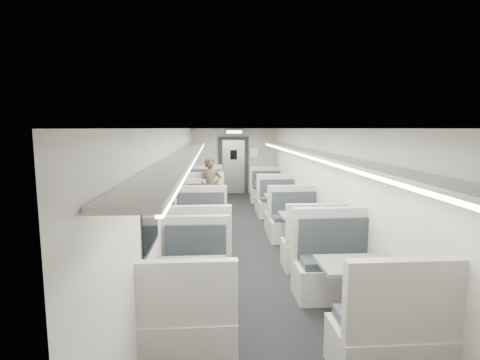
{
  "coord_description": "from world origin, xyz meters",
  "views": [
    {
      "loc": [
        -0.72,
        -7.68,
        2.4
      ],
      "look_at": [
        -0.07,
        1.48,
        1.13
      ],
      "focal_mm": 28.0,
      "sensor_mm": 36.0,
      "label": 1
    }
  ],
  "objects": [
    {
      "name": "booth_left_c",
      "position": [
        -1.0,
        -0.86,
        0.4
      ],
      "size": [
        1.1,
        2.24,
        1.2
      ],
      "color": "#B3AFA8",
      "rests_on": "room"
    },
    {
      "name": "vestibule_door",
      "position": [
        0.0,
        5.93,
        1.04
      ],
      "size": [
        1.1,
        0.13,
        2.1
      ],
      "color": "black",
      "rests_on": "room"
    },
    {
      "name": "booth_left_d",
      "position": [
        -1.0,
        -3.15,
        0.37
      ],
      "size": [
        1.02,
        2.07,
        1.11
      ],
      "color": "#B3AFA8",
      "rests_on": "room"
    },
    {
      "name": "booth_right_b",
      "position": [
        1.0,
        1.5,
        0.38
      ],
      "size": [
        1.04,
        2.12,
        1.13
      ],
      "color": "#B3AFA8",
      "rests_on": "room"
    },
    {
      "name": "window_a",
      "position": [
        -1.49,
        3.4,
        1.35
      ],
      "size": [
        0.02,
        1.18,
        0.84
      ],
      "primitive_type": "cube",
      "color": "black",
      "rests_on": "room"
    },
    {
      "name": "booth_right_a",
      "position": [
        1.0,
        3.63,
        0.38
      ],
      "size": [
        1.04,
        2.11,
        1.13
      ],
      "color": "#B3AFA8",
      "rests_on": "room"
    },
    {
      "name": "booth_left_b",
      "position": [
        -1.0,
        1.4,
        0.35
      ],
      "size": [
        0.98,
        1.98,
        1.06
      ],
      "color": "#B3AFA8",
      "rests_on": "room"
    },
    {
      "name": "booth_left_a",
      "position": [
        -1.0,
        3.62,
        0.4
      ],
      "size": [
        1.11,
        2.25,
        1.2
      ],
      "color": "#B3AFA8",
      "rests_on": "room"
    },
    {
      "name": "wall_notice",
      "position": [
        0.75,
        5.92,
        1.5
      ],
      "size": [
        0.32,
        0.02,
        0.4
      ],
      "primitive_type": "cube",
      "color": "white",
      "rests_on": "room"
    },
    {
      "name": "booth_right_c",
      "position": [
        1.0,
        -0.73,
        0.39
      ],
      "size": [
        1.08,
        2.18,
        1.17
      ],
      "color": "#B3AFA8",
      "rests_on": "room"
    },
    {
      "name": "luggage_rack_left",
      "position": [
        -1.24,
        -0.3,
        1.92
      ],
      "size": [
        0.46,
        10.4,
        0.09
      ],
      "color": "#B3AFA8",
      "rests_on": "room"
    },
    {
      "name": "window_c",
      "position": [
        -1.49,
        -1.0,
        1.35
      ],
      "size": [
        0.02,
        1.18,
        0.84
      ],
      "primitive_type": "cube",
      "color": "black",
      "rests_on": "room"
    },
    {
      "name": "window_b",
      "position": [
        -1.49,
        1.2,
        1.35
      ],
      "size": [
        0.02,
        1.18,
        0.84
      ],
      "primitive_type": "cube",
      "color": "black",
      "rests_on": "room"
    },
    {
      "name": "window_d",
      "position": [
        -1.49,
        -3.2,
        1.35
      ],
      "size": [
        0.02,
        1.18,
        0.84
      ],
      "primitive_type": "cube",
      "color": "black",
      "rests_on": "room"
    },
    {
      "name": "room",
      "position": [
        0.0,
        0.0,
        1.2
      ],
      "size": [
        3.24,
        12.24,
        2.64
      ],
      "color": "black",
      "rests_on": "ground"
    },
    {
      "name": "passenger",
      "position": [
        -0.82,
        2.3,
        0.82
      ],
      "size": [
        0.63,
        0.44,
        1.65
      ],
      "primitive_type": "imported",
      "rotation": [
        0.0,
        0.0,
        0.07
      ],
      "color": "black",
      "rests_on": "room"
    },
    {
      "name": "booth_right_d",
      "position": [
        1.0,
        -3.54,
        0.42
      ],
      "size": [
        1.16,
        2.35,
        1.26
      ],
      "color": "#B3AFA8",
      "rests_on": "room"
    },
    {
      "name": "exit_sign",
      "position": [
        0.0,
        5.44,
        2.28
      ],
      "size": [
        0.62,
        0.12,
        0.16
      ],
      "color": "black",
      "rests_on": "room"
    },
    {
      "name": "luggage_rack_right",
      "position": [
        1.24,
        -0.3,
        1.92
      ],
      "size": [
        0.46,
        10.4,
        0.09
      ],
      "color": "#B3AFA8",
      "rests_on": "room"
    }
  ]
}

